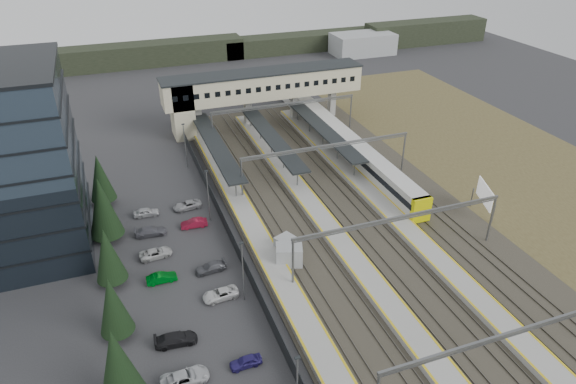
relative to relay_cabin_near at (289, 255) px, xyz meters
name	(u,v)px	position (x,y,z in m)	size (l,w,h in m)	color
ground	(286,247)	(0.83, 3.54, -1.37)	(220.00, 220.00, 0.00)	#2B2B2D
conifer_row	(109,272)	(-21.17, -0.32, 3.47)	(4.42, 49.82, 9.50)	black
car_park	(194,306)	(-12.91, -4.16, -0.76)	(10.66, 44.76, 1.29)	#9E9DA2
lampposts	(223,227)	(-7.17, 4.79, 2.97)	(0.50, 53.25, 8.07)	slate
fence	(229,231)	(-5.67, 8.54, -0.37)	(0.08, 90.00, 2.00)	#26282B
relay_cabin_near	(289,255)	(0.00, 0.00, 0.00)	(3.87, 3.31, 2.74)	#989B9D
relay_cabin_far	(285,244)	(0.48, 2.84, -0.28)	(2.96, 2.76, 2.17)	#989B9D
rail_corridor	(334,214)	(10.16, 8.54, -1.08)	(34.00, 90.00, 0.92)	#322F26
canopies	(271,137)	(7.83, 30.54, 2.55)	(23.10, 30.00, 3.28)	black
footbridge	(250,89)	(8.53, 45.54, 6.56)	(40.40, 6.40, 11.20)	#C2BA96
gantries	(359,183)	(12.83, 6.54, 4.63)	(28.40, 62.28, 7.17)	slate
train	(332,130)	(20.83, 33.31, 0.77)	(2.99, 62.52, 3.77)	beige
billboard	(485,195)	(30.61, 1.51, 1.91)	(2.08, 5.52, 4.90)	slate
scrub_east	(528,176)	(45.83, 8.54, -1.34)	(34.00, 120.00, 0.06)	#4C4425
treeline_far	(255,47)	(24.64, 95.82, 1.58)	(170.00, 19.00, 7.00)	black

